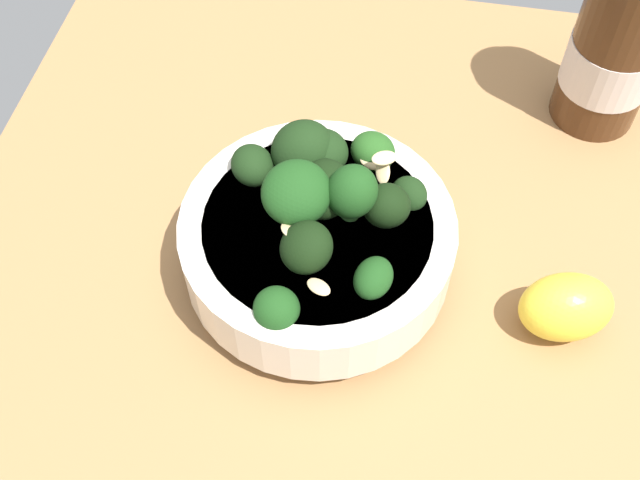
{
  "coord_description": "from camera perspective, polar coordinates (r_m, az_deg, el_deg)",
  "views": [
    {
      "loc": [
        28.66,
        -0.17,
        47.96
      ],
      "look_at": [
        -1.35,
        -5.67,
        4.0
      ],
      "focal_mm": 44.25,
      "sensor_mm": 36.0,
      "label": 1
    }
  ],
  "objects": [
    {
      "name": "ground_plane",
      "position": [
        0.57,
        5.36,
        -5.16
      ],
      "size": [
        67.12,
        67.12,
        3.31
      ],
      "primitive_type": "cube",
      "color": "#996D42"
    },
    {
      "name": "bowl_of_broccoli",
      "position": [
        0.53,
        0.08,
        0.49
      ],
      "size": [
        18.59,
        18.59,
        10.95
      ],
      "color": "silver",
      "rests_on": "ground_plane"
    },
    {
      "name": "lemon_wedge",
      "position": [
        0.55,
        17.52,
        -4.34
      ],
      "size": [
        6.1,
        7.33,
        4.93
      ],
      "primitive_type": "ellipsoid",
      "rotation": [
        0.0,
        0.0,
        5.0
      ],
      "color": "yellow",
      "rests_on": "ground_plane"
    },
    {
      "name": "bottle_tall",
      "position": [
        0.65,
        20.97,
        13.34
      ],
      "size": [
        7.02,
        7.02,
        17.38
      ],
      "color": "#472814",
      "rests_on": "ground_plane"
    }
  ]
}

